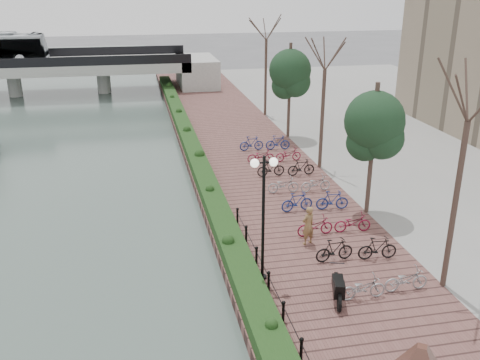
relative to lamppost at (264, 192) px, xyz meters
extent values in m
plane|color=#59595B|center=(-1.37, -3.86, -4.10)|extent=(220.00, 220.00, 0.00)
cube|color=brown|center=(2.63, 13.64, -3.85)|extent=(8.00, 75.00, 0.50)
cube|color=gray|center=(18.63, 13.64, -3.85)|extent=(24.00, 75.00, 0.50)
cube|color=#173312|center=(-0.77, 16.14, -3.30)|extent=(1.10, 56.00, 0.60)
cylinder|color=black|center=(0.03, -4.86, -3.25)|extent=(0.10, 0.10, 0.70)
cylinder|color=black|center=(0.03, -2.86, -3.25)|extent=(0.10, 0.10, 0.70)
cylinder|color=black|center=(0.03, -0.86, -3.25)|extent=(0.10, 0.10, 0.70)
cylinder|color=black|center=(0.03, 1.14, -3.25)|extent=(0.10, 0.10, 0.70)
cylinder|color=black|center=(0.03, 3.14, -3.25)|extent=(0.10, 0.10, 0.70)
cylinder|color=black|center=(0.03, 5.14, -3.25)|extent=(0.10, 0.10, 0.70)
cylinder|color=black|center=(0.00, 0.00, -1.09)|extent=(0.12, 0.12, 5.00)
cylinder|color=black|center=(0.00, 0.00, 1.16)|extent=(0.70, 0.06, 0.06)
sphere|color=white|center=(-0.35, 0.00, 1.16)|extent=(0.32, 0.32, 0.32)
sphere|color=white|center=(0.35, 0.00, 1.16)|extent=(0.32, 0.32, 0.32)
imported|color=brown|center=(2.63, 2.42, -2.71)|extent=(0.76, 0.64, 1.77)
imported|color=#9A9A9E|center=(3.23, -2.00, -3.15)|extent=(0.60, 1.72, 0.90)
imported|color=black|center=(3.23, 0.60, -3.10)|extent=(0.47, 1.66, 1.00)
imported|color=maroon|center=(3.23, 3.20, -3.15)|extent=(0.60, 1.71, 0.90)
imported|color=navy|center=(3.23, 5.80, -3.10)|extent=(0.47, 1.66, 1.00)
imported|color=#9A9A9E|center=(3.23, 8.40, -3.15)|extent=(0.60, 1.71, 0.90)
imported|color=black|center=(3.23, 11.00, -3.10)|extent=(0.47, 1.66, 1.00)
imported|color=maroon|center=(3.23, 13.60, -3.15)|extent=(0.60, 1.72, 0.90)
imported|color=navy|center=(3.23, 16.20, -3.10)|extent=(0.47, 1.66, 1.00)
imported|color=#9A9A9E|center=(5.03, -2.00, -3.15)|extent=(0.60, 1.72, 0.90)
imported|color=black|center=(5.03, 0.60, -3.10)|extent=(0.47, 1.66, 1.00)
imported|color=maroon|center=(5.03, 3.20, -3.15)|extent=(0.60, 1.71, 0.90)
imported|color=navy|center=(5.03, 5.80, -3.10)|extent=(0.47, 1.66, 1.00)
imported|color=#9A9A9E|center=(5.03, 8.40, -3.15)|extent=(0.60, 1.71, 0.90)
imported|color=black|center=(5.03, 11.00, -3.10)|extent=(0.47, 1.66, 1.00)
imported|color=maroon|center=(5.03, 13.60, -3.15)|extent=(0.60, 1.72, 0.90)
imported|color=navy|center=(5.03, 16.20, -3.10)|extent=(0.47, 1.66, 1.00)
cube|color=#999994|center=(-16.37, 41.14, -1.10)|extent=(36.00, 8.00, 1.00)
cube|color=black|center=(-16.37, 37.24, -0.15)|extent=(36.00, 0.15, 0.90)
cube|color=black|center=(-16.37, 45.04, -0.15)|extent=(36.00, 0.15, 0.90)
cylinder|color=#999994|center=(-16.37, 41.14, -2.85)|extent=(1.40, 1.40, 2.50)
cylinder|color=#999994|center=(-7.37, 41.14, -2.85)|extent=(1.40, 1.40, 2.50)
camera|label=1|loc=(-4.47, -17.63, 7.31)|focal=40.00mm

